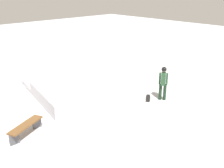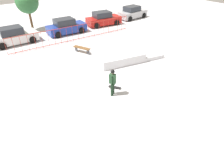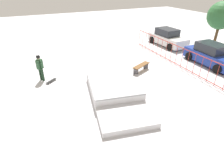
# 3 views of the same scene
# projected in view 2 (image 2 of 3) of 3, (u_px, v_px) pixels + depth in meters

# --- Properties ---
(ground_plane) EXTENTS (60.00, 60.00, 0.00)m
(ground_plane) POSITION_uv_depth(u_px,v_px,m) (117.00, 66.00, 15.06)
(ground_plane) COLOR silver
(skate_ramp) EXTENTS (5.81, 3.61, 0.74)m
(skate_ramp) POSITION_uv_depth(u_px,v_px,m) (123.00, 55.00, 15.91)
(skate_ramp) COLOR silver
(skate_ramp) RESTS_ON ground
(skater) EXTENTS (0.39, 0.44, 1.73)m
(skater) POSITION_uv_depth(u_px,v_px,m) (113.00, 80.00, 11.38)
(skater) COLOR black
(skater) RESTS_ON ground
(skateboard) EXTENTS (0.65, 0.76, 0.09)m
(skateboard) POSITION_uv_depth(u_px,v_px,m) (115.00, 87.00, 12.46)
(skateboard) COLOR black
(skateboard) RESTS_ON ground
(perimeter_fence) EXTENTS (12.73, 0.39, 1.50)m
(perimeter_fence) POSITION_uv_depth(u_px,v_px,m) (75.00, 33.00, 19.25)
(perimeter_fence) COLOR #B22D23
(perimeter_fence) RESTS_ON ground
(park_bench) EXTENTS (1.02, 1.62, 0.48)m
(park_bench) POSITION_uv_depth(u_px,v_px,m) (82.00, 49.00, 16.94)
(park_bench) COLOR brown
(park_bench) RESTS_ON ground
(parked_car_white) EXTENTS (4.14, 2.01, 1.60)m
(parked_car_white) POSITION_uv_depth(u_px,v_px,m) (14.00, 36.00, 18.52)
(parked_car_white) COLOR white
(parked_car_white) RESTS_ON ground
(parked_car_blue) EXTENTS (4.14, 2.00, 1.60)m
(parked_car_blue) POSITION_uv_depth(u_px,v_px,m) (66.00, 27.00, 21.03)
(parked_car_blue) COLOR #1E3899
(parked_car_blue) RESTS_ON ground
(parked_car_red) EXTENTS (4.27, 2.29, 1.60)m
(parked_car_red) POSITION_uv_depth(u_px,v_px,m) (103.00, 19.00, 23.62)
(parked_car_red) COLOR red
(parked_car_red) RESTS_ON ground
(parked_car_silver) EXTENTS (4.23, 2.19, 1.60)m
(parked_car_silver) POSITION_uv_depth(u_px,v_px,m) (132.00, 13.00, 26.27)
(parked_car_silver) COLOR #B7B7BC
(parked_car_silver) RESTS_ON ground
(distant_tree) EXTENTS (2.40, 2.40, 4.20)m
(distant_tree) POSITION_uv_depth(u_px,v_px,m) (27.00, 2.00, 20.88)
(distant_tree) COLOR brown
(distant_tree) RESTS_ON ground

